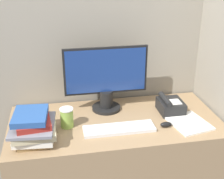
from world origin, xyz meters
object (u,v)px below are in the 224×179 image
Objects in this scene: book_stack at (33,127)px; coffee_cup at (67,118)px; keyboard at (119,129)px; desk_telephone at (170,106)px; monitor at (106,80)px; mouse at (166,125)px.

coffee_cup is at bearing 31.15° from book_stack.
desk_telephone is at bearing 23.75° from keyboard.
monitor is 0.36m from keyboard.
monitor reaches higher than mouse.
keyboard is 0.51m from book_stack.
mouse is (0.32, -0.31, -0.20)m from monitor.
monitor is at bearing 34.42° from coffee_cup.
book_stack is (-0.80, 0.00, 0.07)m from mouse.
monitor is 0.49m from mouse.
monitor reaches higher than keyboard.
book_stack reaches higher than mouse.
book_stack reaches higher than coffee_cup.
keyboard is (0.03, -0.29, -0.20)m from monitor.
coffee_cup is at bearing 161.28° from keyboard.
book_stack reaches higher than keyboard.
desk_telephone is (0.39, 0.17, 0.04)m from keyboard.
desk_telephone is (0.42, -0.12, -0.17)m from monitor.
keyboard is at bearing -84.66° from monitor.
book_stack is at bearing -146.89° from monitor.
desk_telephone is (0.70, 0.07, -0.02)m from coffee_cup.
keyboard is at bearing 1.53° from book_stack.
coffee_cup is at bearing -145.58° from monitor.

